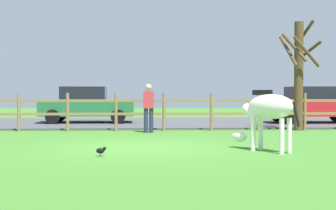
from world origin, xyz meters
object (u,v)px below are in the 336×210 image
at_px(zebra, 268,111).
at_px(crow_on_grass, 101,150).
at_px(parked_car_red, 314,104).
at_px(visitor_near_fence, 149,106).
at_px(parked_car_green, 87,104).
at_px(bare_tree, 299,71).

bearing_deg(zebra, crow_on_grass, -170.17).
distance_m(crow_on_grass, parked_car_red, 12.93).
relative_size(crow_on_grass, visitor_near_fence, 0.13).
xyz_separation_m(crow_on_grass, parked_car_green, (-1.59, 10.59, 0.72)).
xyz_separation_m(bare_tree, zebra, (-2.69, -5.92, -1.18)).
height_order(bare_tree, parked_car_red, bare_tree).
relative_size(crow_on_grass, parked_car_green, 0.05).
xyz_separation_m(crow_on_grass, visitor_near_fence, (1.06, 5.85, 0.78)).
distance_m(bare_tree, crow_on_grass, 9.41).
bearing_deg(zebra, bare_tree, 65.59).
bearing_deg(visitor_near_fence, parked_car_red, 29.83).
height_order(crow_on_grass, parked_car_red, parked_car_red).
height_order(parked_car_red, visitor_near_fence, visitor_near_fence).
bearing_deg(crow_on_grass, bare_tree, 45.61).
xyz_separation_m(bare_tree, parked_car_red, (1.78, 3.39, -1.27)).
distance_m(bare_tree, parked_car_green, 9.07).
height_order(zebra, visitor_near_fence, visitor_near_fence).
bearing_deg(parked_car_green, parked_car_red, -3.71).
height_order(crow_on_grass, parked_car_green, parked_car_green).
distance_m(zebra, parked_car_green, 11.29).
xyz_separation_m(zebra, parked_car_green, (-5.34, 9.94, -0.08)).
bearing_deg(crow_on_grass, parked_car_green, 98.54).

